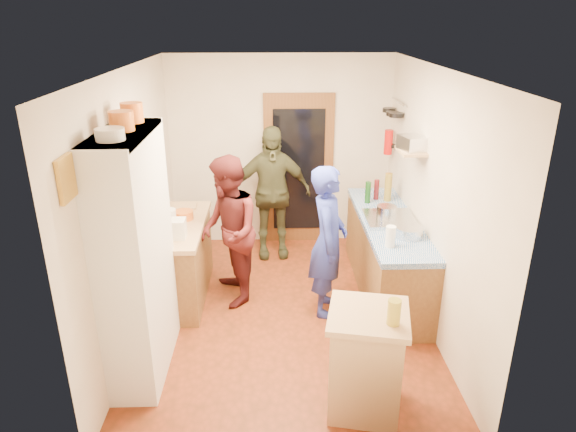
{
  "coord_description": "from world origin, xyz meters",
  "views": [
    {
      "loc": [
        -0.12,
        -4.84,
        3.07
      ],
      "look_at": [
        0.04,
        0.15,
        1.09
      ],
      "focal_mm": 32.0,
      "sensor_mm": 36.0,
      "label": 1
    }
  ],
  "objects_px": {
    "hutch_body": "(137,257)",
    "person_hob": "(331,243)",
    "person_back": "(272,193)",
    "right_counter_base": "(386,257)",
    "person_left": "(230,230)",
    "island_base": "(366,364)"
  },
  "relations": [
    {
      "from": "island_base",
      "to": "person_left",
      "type": "bearing_deg",
      "value": 123.44
    },
    {
      "from": "person_left",
      "to": "person_back",
      "type": "xyz_separation_m",
      "value": [
        0.47,
        1.12,
        0.04
      ]
    },
    {
      "from": "right_counter_base",
      "to": "person_back",
      "type": "distance_m",
      "value": 1.72
    },
    {
      "from": "right_counter_base",
      "to": "person_hob",
      "type": "distance_m",
      "value": 0.93
    },
    {
      "from": "hutch_body",
      "to": "person_left",
      "type": "distance_m",
      "value": 1.4
    },
    {
      "from": "hutch_body",
      "to": "right_counter_base",
      "type": "xyz_separation_m",
      "value": [
        2.5,
        1.3,
        -0.68
      ]
    },
    {
      "from": "person_left",
      "to": "person_back",
      "type": "bearing_deg",
      "value": 144.87
    },
    {
      "from": "person_hob",
      "to": "person_left",
      "type": "height_order",
      "value": "person_left"
    },
    {
      "from": "hutch_body",
      "to": "person_back",
      "type": "distance_m",
      "value": 2.6
    },
    {
      "from": "person_left",
      "to": "hutch_body",
      "type": "bearing_deg",
      "value": -43.89
    },
    {
      "from": "hutch_body",
      "to": "right_counter_base",
      "type": "height_order",
      "value": "hutch_body"
    },
    {
      "from": "hutch_body",
      "to": "person_hob",
      "type": "bearing_deg",
      "value": 25.27
    },
    {
      "from": "hutch_body",
      "to": "person_hob",
      "type": "height_order",
      "value": "hutch_body"
    },
    {
      "from": "right_counter_base",
      "to": "island_base",
      "type": "relative_size",
      "value": 2.56
    },
    {
      "from": "hutch_body",
      "to": "island_base",
      "type": "height_order",
      "value": "hutch_body"
    },
    {
      "from": "island_base",
      "to": "person_hob",
      "type": "distance_m",
      "value": 1.55
    },
    {
      "from": "right_counter_base",
      "to": "person_left",
      "type": "xyz_separation_m",
      "value": [
        -1.79,
        -0.12,
        0.42
      ]
    },
    {
      "from": "hutch_body",
      "to": "person_back",
      "type": "xyz_separation_m",
      "value": [
        1.18,
        2.3,
        -0.22
      ]
    },
    {
      "from": "person_left",
      "to": "island_base",
      "type": "bearing_deg",
      "value": 20.8
    },
    {
      "from": "right_counter_base",
      "to": "person_left",
      "type": "relative_size",
      "value": 1.31
    },
    {
      "from": "hutch_body",
      "to": "person_left",
      "type": "bearing_deg",
      "value": 58.75
    },
    {
      "from": "person_hob",
      "to": "person_left",
      "type": "xyz_separation_m",
      "value": [
        -1.08,
        0.33,
        0.02
      ]
    }
  ]
}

